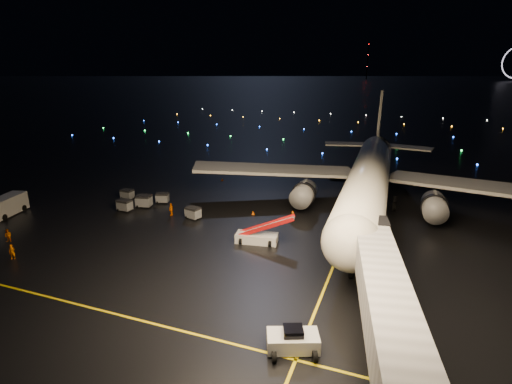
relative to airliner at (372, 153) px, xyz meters
The scene contains 21 objects.
ground 272.83m from the airliner, 92.79° to the left, with size 2000.00×2000.00×0.00m, color black.
lane_centre 14.93m from the airliner, 95.73° to the right, with size 0.25×80.00×0.02m, color yellow.
lane_cross 42.55m from the airliner, 115.91° to the right, with size 60.00×0.25×0.02m, color yellow.
airliner is the anchor object (origin of this frame).
pushback_tug 37.22m from the airliner, 92.83° to the right, with size 3.83×2.01×1.82m, color silver.
belt_loader 23.31m from the airliner, 119.31° to the right, with size 7.29×1.99×3.54m, color silver, non-canonical shape.
service_truck 53.37m from the airliner, 153.99° to the right, with size 2.33×7.38×2.72m, color silver.
crew_a 48.39m from the airliner, 136.19° to the right, with size 0.62×0.41×1.70m, color #F66B00.
crew_b 49.73m from the airliner, 142.34° to the right, with size 0.82×0.64×1.68m, color #F66B00.
crew_c 30.61m from the airliner, 148.93° to the right, with size 1.08×0.45×1.85m, color #F66B00.
safety_cone_0 14.93m from the airliner, 138.93° to the right, with size 0.39×0.39×0.45m, color #F45600.
safety_cone_1 13.99m from the airliner, behind, with size 0.49×0.49×0.55m, color #F45600.
safety_cone_2 19.91m from the airliner, 143.90° to the right, with size 0.48×0.48×0.55m, color #F45600.
safety_cone_3 27.94m from the airliner, behind, with size 0.46×0.46×0.52m, color #F45600.
radio_mast 716.56m from the airliner, 95.87° to the left, with size 1.80×1.80×64.00m, color black.
taxiway_lights 79.88m from the airliner, 99.60° to the left, with size 164.00×92.00×0.36m, color black, non-canonical shape.
baggage_cart_0 27.77m from the airliner, 145.28° to the right, with size 1.95×1.37×1.66m, color gray.
baggage_cart_1 32.64m from the airliner, 159.88° to the right, with size 1.85×1.30×1.57m, color gray.
baggage_cart_2 37.39m from the airliner, 154.11° to the right, with size 1.96×1.38×1.67m, color gray.
baggage_cart_3 34.91m from the airliner, 156.51° to the right, with size 2.18×1.52×1.85m, color gray.
baggage_cart_4 38.60m from the airliner, 162.56° to the right, with size 1.85×1.29×1.57m, color gray.
Camera 1 is at (17.70, -33.24, 20.09)m, focal length 28.00 mm.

